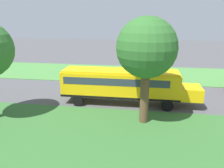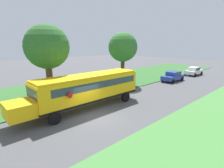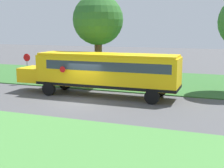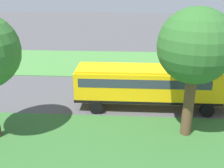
% 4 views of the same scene
% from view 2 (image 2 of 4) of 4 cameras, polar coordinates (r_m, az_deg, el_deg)
% --- Properties ---
extents(ground_plane, '(120.00, 120.00, 0.00)m').
position_cam_2_polar(ground_plane, '(14.81, -5.64, -10.82)').
color(ground_plane, '#4C4C4F').
extents(grass_verge, '(12.00, 80.00, 0.08)m').
position_cam_2_polar(grass_verge, '(23.14, -20.88, -2.65)').
color(grass_verge, '#33662D').
rests_on(grass_verge, ground).
extents(school_bus, '(2.85, 12.42, 3.16)m').
position_cam_2_polar(school_bus, '(16.47, -8.14, -1.31)').
color(school_bus, yellow).
rests_on(school_bus, ground).
extents(car_blue_nearest, '(2.02, 4.40, 1.56)m').
position_cam_2_polar(car_blue_nearest, '(29.95, 19.29, 2.57)').
color(car_blue_nearest, '#283D93').
rests_on(car_blue_nearest, ground).
extents(car_white_middle, '(2.02, 4.40, 1.56)m').
position_cam_2_polar(car_white_middle, '(37.13, 25.14, 3.99)').
color(car_white_middle, silver).
rests_on(car_white_middle, ground).
extents(oak_tree_beside_bus, '(4.27, 4.27, 7.81)m').
position_cam_2_polar(oak_tree_beside_bus, '(18.23, -20.81, 11.36)').
color(oak_tree_beside_bus, brown).
rests_on(oak_tree_beside_bus, ground).
extents(oak_tree_roadside_mid, '(4.23, 4.23, 7.58)m').
position_cam_2_polar(oak_tree_roadside_mid, '(25.94, 3.77, 11.94)').
color(oak_tree_roadside_mid, '#4C3826').
rests_on(oak_tree_roadside_mid, ground).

